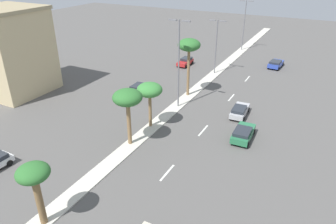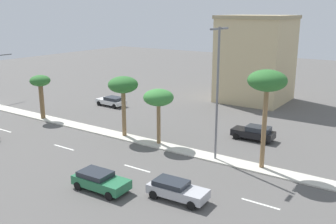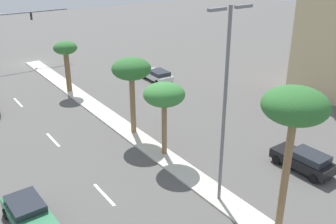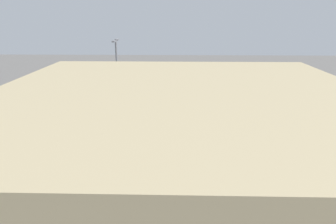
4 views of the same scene
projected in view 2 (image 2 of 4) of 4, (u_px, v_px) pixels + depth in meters
The scene contains 15 objects.
ground_plane at pixel (214, 158), 34.88m from camera, with size 160.00×160.00×0.00m, color #565451.
lane_stripe_trailing at pixel (3, 130), 43.06m from camera, with size 0.20×2.80×0.01m, color silver.
lane_stripe_mid at pixel (64, 147), 37.63m from camera, with size 0.20×2.80×0.01m, color silver.
lane_stripe_far at pixel (137, 168), 32.65m from camera, with size 0.20×2.80×0.01m, color silver.
lane_stripe_rear at pixel (260, 204), 26.68m from camera, with size 0.20×2.80×0.01m, color silver.
commercial_building at pixel (256, 59), 55.71m from camera, with size 9.59×9.55×12.34m.
palm_tree_right at pixel (40, 84), 46.31m from camera, with size 2.43×2.43×5.35m.
palm_tree_inboard at pixel (123, 86), 39.58m from camera, with size 3.11×3.11×6.34m.
palm_tree_far at pixel (158, 98), 37.36m from camera, with size 2.98×2.98×5.51m.
palm_tree_center at pixel (267, 83), 30.79m from camera, with size 3.18×3.18×8.34m.
street_lamp_far at pixel (218, 86), 32.85m from camera, with size 2.90×0.24×11.59m.
sedan_silver_rear at pixel (176, 190), 27.21m from camera, with size 2.05×4.43×1.34m.
sedan_white_far at pixel (112, 101), 53.71m from camera, with size 2.13×4.35×1.32m.
sedan_black_left at pixel (254, 132), 39.69m from camera, with size 2.00×4.39×1.49m.
sedan_green_right at pixel (100, 180), 28.60m from camera, with size 2.15×4.43×1.38m.
Camera 2 is at (29.30, 52.21, 13.06)m, focal length 41.07 mm.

